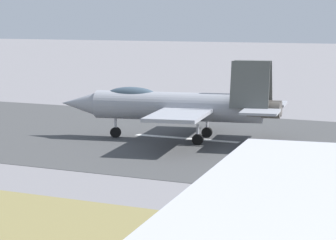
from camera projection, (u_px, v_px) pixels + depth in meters
The scene contains 5 objects.
ground_plane at pixel (186, 139), 52.34m from camera, with size 400.00×400.00×0.00m, color slate.
runway_strip at pixel (187, 139), 52.33m from camera, with size 240.00×26.00×0.02m.
fighter_jet at pixel (177, 105), 51.37m from camera, with size 16.58×14.04×5.67m.
crew_person at pixel (129, 105), 65.96m from camera, with size 0.69×0.36×1.58m.
marker_cone_mid at pixel (170, 109), 66.96m from camera, with size 0.44×0.44×0.55m, color orange.
Camera 1 is at (-21.27, 47.09, 8.52)m, focal length 78.60 mm.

